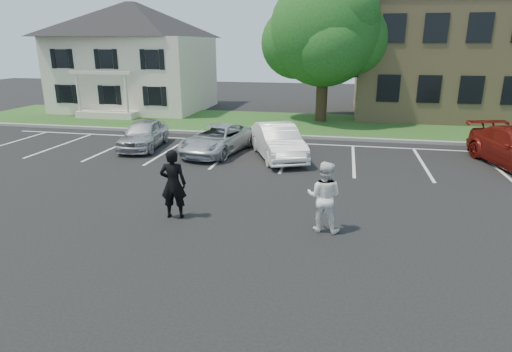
{
  "coord_description": "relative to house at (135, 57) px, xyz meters",
  "views": [
    {
      "loc": [
        2.28,
        -10.06,
        4.75
      ],
      "look_at": [
        0.0,
        1.0,
        1.25
      ],
      "focal_mm": 30.0,
      "sensor_mm": 36.0,
      "label": 1
    }
  ],
  "objects": [
    {
      "name": "man_black_suit",
      "position": [
        10.71,
        -19.37,
        -2.83
      ],
      "size": [
        0.8,
        0.59,
        1.99
      ],
      "primitive_type": "imported",
      "rotation": [
        0.0,
        0.0,
        3.31
      ],
      "color": "black",
      "rests_on": "ground"
    },
    {
      "name": "car_silver_minivan",
      "position": [
        9.75,
        -11.87,
        -3.2
      ],
      "size": [
        2.93,
        4.82,
        1.25
      ],
      "primitive_type": "imported",
      "rotation": [
        0.0,
        0.0,
        -0.2
      ],
      "color": "silver",
      "rests_on": "ground"
    },
    {
      "name": "stall_lines",
      "position": [
        14.4,
        -11.02,
        -3.82
      ],
      "size": [
        34.0,
        5.36,
        0.01
      ],
      "color": "silver",
      "rests_on": "ground"
    },
    {
      "name": "grass_strip",
      "position": [
        13.0,
        -3.97,
        -3.79
      ],
      "size": [
        44.0,
        8.0,
        0.08
      ],
      "primitive_type": "cube",
      "color": "#264516",
      "rests_on": "ground"
    },
    {
      "name": "house",
      "position": [
        0.0,
        0.0,
        0.0
      ],
      "size": [
        10.3,
        9.22,
        7.6
      ],
      "color": "beige",
      "rests_on": "ground"
    },
    {
      "name": "tree",
      "position": [
        13.94,
        -2.69,
        1.52
      ],
      "size": [
        7.8,
        7.2,
        8.8
      ],
      "color": "black",
      "rests_on": "ground"
    },
    {
      "name": "car_white_sedan",
      "position": [
        12.57,
        -12.23,
        -3.1
      ],
      "size": [
        3.17,
        4.71,
        1.47
      ],
      "primitive_type": "imported",
      "rotation": [
        0.0,
        0.0,
        0.4
      ],
      "color": "white",
      "rests_on": "ground"
    },
    {
      "name": "man_white_shirt",
      "position": [
        14.9,
        -19.44,
        -2.88
      ],
      "size": [
        1.02,
        0.86,
        1.89
      ],
      "primitive_type": "imported",
      "rotation": [
        0.0,
        0.0,
        2.98
      ],
      "color": "white",
      "rests_on": "ground"
    },
    {
      "name": "car_silver_west",
      "position": [
        6.07,
        -11.66,
        -3.16
      ],
      "size": [
        2.07,
        4.11,
        1.34
      ],
      "primitive_type": "imported",
      "rotation": [
        0.0,
        0.0,
        0.13
      ],
      "color": "silver",
      "rests_on": "ground"
    },
    {
      "name": "curb",
      "position": [
        13.0,
        -7.97,
        -3.75
      ],
      "size": [
        40.0,
        0.3,
        0.15
      ],
      "primitive_type": "cube",
      "color": "gray",
      "rests_on": "ground"
    },
    {
      "name": "ground_plane",
      "position": [
        13.0,
        -19.97,
        -3.83
      ],
      "size": [
        90.0,
        90.0,
        0.0
      ],
      "primitive_type": "plane",
      "color": "black",
      "rests_on": "ground"
    }
  ]
}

